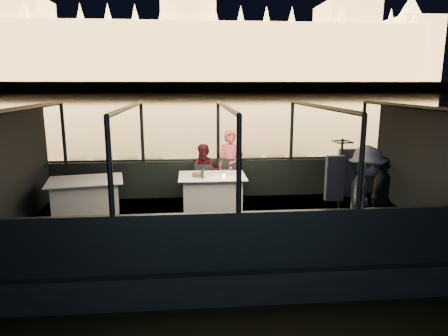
{
  "coord_description": "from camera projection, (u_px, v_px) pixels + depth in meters",
  "views": [
    {
      "loc": [
        -0.7,
        -7.5,
        3.23
      ],
      "look_at": [
        0.0,
        0.4,
        1.55
      ],
      "focal_mm": 32.0,
      "sensor_mm": 36.0,
      "label": 1
    }
  ],
  "objects": [
    {
      "name": "river_water",
      "position": [
        191.0,
        99.0,
        86.0
      ],
      "size": [
        500.0,
        500.0,
        0.0
      ],
      "primitive_type": "plane",
      "color": "black",
      "rests_on": "ground"
    },
    {
      "name": "boat_hull",
      "position": [
        226.0,
        247.0,
        8.04
      ],
      "size": [
        8.6,
        4.4,
        1.0
      ],
      "primitive_type": "cube",
      "color": "black",
      "rests_on": "river_water"
    },
    {
      "name": "boat_deck",
      "position": [
        226.0,
        225.0,
        7.94
      ],
      "size": [
        8.0,
        4.0,
        0.04
      ],
      "primitive_type": "cube",
      "color": "black",
      "rests_on": "boat_hull"
    },
    {
      "name": "gunwale_port",
      "position": [
        218.0,
        178.0,
        9.79
      ],
      "size": [
        8.0,
        0.08,
        0.9
      ],
      "primitive_type": "cube",
      "color": "black",
      "rests_on": "boat_deck"
    },
    {
      "name": "gunwale_starboard",
      "position": [
        238.0,
        241.0,
        5.9
      ],
      "size": [
        8.0,
        0.08,
        0.9
      ],
      "primitive_type": "cube",
      "color": "black",
      "rests_on": "boat_deck"
    },
    {
      "name": "cabin_glass_port",
      "position": [
        218.0,
        132.0,
        9.56
      ],
      "size": [
        8.0,
        0.02,
        1.4
      ],
      "primitive_type": null,
      "color": "#99B2B2",
      "rests_on": "gunwale_port"
    },
    {
      "name": "cabin_glass_starboard",
      "position": [
        239.0,
        165.0,
        5.66
      ],
      "size": [
        8.0,
        0.02,
        1.4
      ],
      "primitive_type": null,
      "color": "#99B2B2",
      "rests_on": "gunwale_starboard"
    },
    {
      "name": "cabin_roof_glass",
      "position": [
        226.0,
        107.0,
        7.46
      ],
      "size": [
        8.0,
        4.0,
        0.02
      ],
      "primitive_type": null,
      "color": "#99B2B2",
      "rests_on": "boat_deck"
    },
    {
      "name": "end_wall_fore",
      "position": [
        10.0,
        171.0,
        7.35
      ],
      "size": [
        0.02,
        4.0,
        2.3
      ],
      "primitive_type": null,
      "color": "black",
      "rests_on": "boat_deck"
    },
    {
      "name": "end_wall_aft",
      "position": [
        423.0,
        164.0,
        8.04
      ],
      "size": [
        0.02,
        4.0,
        2.3
      ],
      "primitive_type": null,
      "color": "black",
      "rests_on": "boat_deck"
    },
    {
      "name": "canopy_ribs",
      "position": [
        226.0,
        167.0,
        7.7
      ],
      "size": [
        8.0,
        4.0,
        2.3
      ],
      "primitive_type": null,
      "color": "black",
      "rests_on": "boat_deck"
    },
    {
      "name": "embankment",
      "position": [
        189.0,
        88.0,
        212.49
      ],
      "size": [
        400.0,
        140.0,
        6.0
      ],
      "primitive_type": "cube",
      "color": "#423D33",
      "rests_on": "ground"
    },
    {
      "name": "parliament_building",
      "position": [
        188.0,
        23.0,
        172.58
      ],
      "size": [
        220.0,
        32.0,
        60.0
      ],
      "primitive_type": null,
      "color": "#F2D18C",
      "rests_on": "embankment"
    },
    {
      "name": "dining_table_central",
      "position": [
        212.0,
        192.0,
        8.79
      ],
      "size": [
        1.46,
        1.06,
        0.77
      ],
      "primitive_type": "cube",
      "rotation": [
        0.0,
        0.0,
        -0.01
      ],
      "color": "white",
      "rests_on": "boat_deck"
    },
    {
      "name": "dining_table_aft",
      "position": [
        87.0,
        199.0,
        8.31
      ],
      "size": [
        1.66,
        1.34,
        0.79
      ],
      "primitive_type": "cube",
      "rotation": [
        0.0,
        0.0,
        0.18
      ],
      "color": "silver",
      "rests_on": "boat_deck"
    },
    {
      "name": "chair_port_left",
      "position": [
        203.0,
        185.0,
        9.2
      ],
      "size": [
        0.48,
        0.48,
        0.87
      ],
      "primitive_type": "cube",
      "rotation": [
        0.0,
        0.0,
        -0.21
      ],
      "color": "black",
      "rests_on": "boat_deck"
    },
    {
      "name": "chair_port_right",
      "position": [
        229.0,
        184.0,
        9.25
      ],
      "size": [
        0.61,
        0.61,
        1.0
      ],
      "primitive_type": "cube",
      "rotation": [
        0.0,
        0.0,
        -0.4
      ],
      "color": "black",
      "rests_on": "boat_deck"
    },
    {
      "name": "coat_stand",
      "position": [
        339.0,
        198.0,
        6.54
      ],
      "size": [
        0.6,
        0.52,
        1.88
      ],
      "primitive_type": null,
      "rotation": [
        0.0,
        0.0,
        -0.22
      ],
      "color": "black",
      "rests_on": "boat_deck"
    },
    {
      "name": "person_woman_coral",
      "position": [
        231.0,
        169.0,
        9.45
      ],
      "size": [
        0.65,
        0.47,
        1.67
      ],
      "primitive_type": "imported",
      "rotation": [
        0.0,
        0.0,
        -0.13
      ],
      "color": "#CF4B55",
      "rests_on": "boat_deck"
    },
    {
      "name": "person_man_maroon",
      "position": [
        205.0,
        169.0,
        9.4
      ],
      "size": [
        0.78,
        0.69,
        1.35
      ],
      "primitive_type": "imported",
      "rotation": [
        0.0,
        0.0,
        -0.35
      ],
      "color": "#401219",
      "rests_on": "boat_deck"
    },
    {
      "name": "passenger_stripe",
      "position": [
        363.0,
        200.0,
        6.58
      ],
      "size": [
        1.05,
        1.3,
        1.76
      ],
      "primitive_type": "imported",
      "rotation": [
        0.0,
        0.0,
        1.15
      ],
      "color": "silver",
      "rests_on": "boat_deck"
    },
    {
      "name": "passenger_dark",
      "position": [
        381.0,
        194.0,
        6.96
      ],
      "size": [
        0.83,
        0.94,
        1.52
      ],
      "primitive_type": "imported",
      "rotation": [
        0.0,
        0.0,
        4.08
      ],
      "color": "black",
      "rests_on": "boat_deck"
    },
    {
      "name": "wine_bottle",
      "position": [
        202.0,
        172.0,
        8.41
      ],
      "size": [
        0.07,
        0.07,
        0.28
      ],
      "primitive_type": "cylinder",
      "rotation": [
        0.0,
        0.0,
        0.15
      ],
      "color": "#133415",
      "rests_on": "dining_table_central"
    },
    {
      "name": "bread_basket",
      "position": [
        197.0,
        175.0,
        8.6
      ],
      "size": [
        0.24,
        0.24,
        0.09
      ],
      "primitive_type": "cylinder",
      "rotation": [
        0.0,
        0.0,
        -0.07
      ],
      "color": "brown",
      "rests_on": "dining_table_central"
    },
    {
      "name": "amber_candle",
      "position": [
        224.0,
        176.0,
        8.45
      ],
      "size": [
        0.07,
        0.07,
        0.08
      ],
      "primitive_type": "cylinder",
      "rotation": [
        0.0,
        0.0,
        -0.2
      ],
      "color": "yellow",
      "rests_on": "dining_table_central"
    },
    {
      "name": "plate_near",
      "position": [
        236.0,
        179.0,
        8.39
      ],
      "size": [
        0.29,
        0.29,
        0.01
      ],
      "primitive_type": "cylinder",
      "rotation": [
        0.0,
        0.0,
        0.36
      ],
      "color": "white",
      "rests_on": "dining_table_central"
    },
    {
      "name": "plate_far",
      "position": [
        207.0,
        176.0,
        8.64
      ],
      "size": [
        0.27,
        0.27,
        0.02
      ],
      "primitive_type": "cylinder",
      "rotation": [
        0.0,
        0.0,
        0.1
      ],
      "color": "silver",
      "rests_on": "dining_table_central"
    },
    {
      "name": "wine_glass_white",
      "position": [
        199.0,
        175.0,
        8.38
      ],
      "size": [
        0.07,
        0.07,
        0.18
      ],
      "primitive_type": null,
      "rotation": [
        0.0,
        0.0,
        -0.18
      ],
      "color": "silver",
      "rests_on": "dining_table_central"
    },
    {
      "name": "wine_glass_red",
      "position": [
        231.0,
        171.0,
        8.69
      ],
      "size": [
        0.08,
        0.08,
        0.19
      ],
      "primitive_type": null,
      "rotation": [
        0.0,
        0.0,
        0.27
      ],
      "color": "silver",
      "rests_on": "dining_table_central"
    },
    {
      "name": "wine_glass_empty",
      "position": [
        223.0,
        174.0,
        8.41
      ],
      "size": [
        0.07,
        0.07,
        0.17
      ],
      "primitive_type": null,
      "rotation": [
        0.0,
        0.0,
        -0.33
      ],
      "color": "silver",
      "rests_on": "dining_table_central"
    }
  ]
}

